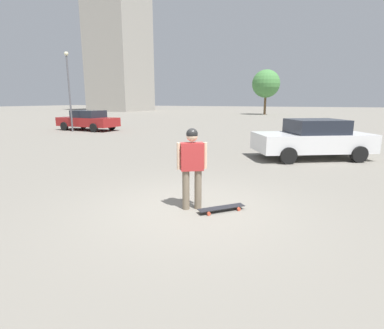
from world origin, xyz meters
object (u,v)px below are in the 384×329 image
Objects in this scene: car_parked_near at (313,139)px; car_parked_far at (88,120)px; person at (192,162)px; skateboard at (221,208)px.

car_parked_far is at bearing -47.88° from car_parked_near.
person is 0.35× the size of car_parked_far.
skateboard is 7.06m from car_parked_near.
skateboard is at bearing 48.76° from car_parked_near.
car_parked_far is (-5.39, -15.96, -0.00)m from car_parked_near.
car_parked_near is (-6.97, 2.08, -0.22)m from person.
person is 18.59m from car_parked_far.
person reaches higher than car_parked_far.
person is 7.28m from car_parked_near.
person is at bearing 44.21° from car_parked_near.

